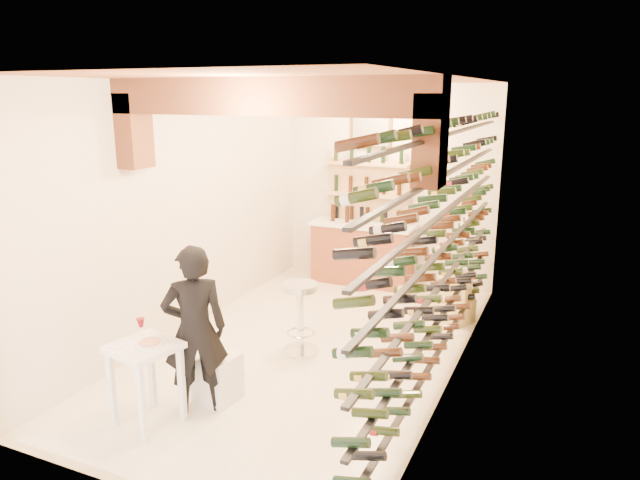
# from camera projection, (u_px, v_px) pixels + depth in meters

# --- Properties ---
(ground) EXTENTS (6.00, 6.00, 0.00)m
(ground) POSITION_uv_depth(u_px,v_px,m) (310.00, 347.00, 7.20)
(ground) COLOR white
(ground) RESTS_ON ground
(room_shell) EXTENTS (3.52, 6.02, 3.21)m
(room_shell) POSITION_uv_depth(u_px,v_px,m) (299.00, 168.00, 6.42)
(room_shell) COLOR silver
(room_shell) RESTS_ON ground
(wine_rack) EXTENTS (0.32, 5.70, 2.56)m
(wine_rack) POSITION_uv_depth(u_px,v_px,m) (439.00, 238.00, 6.22)
(wine_rack) COLOR black
(wine_rack) RESTS_ON ground
(back_counter) EXTENTS (1.70, 0.62, 1.29)m
(back_counter) POSITION_uv_depth(u_px,v_px,m) (362.00, 252.00, 9.54)
(back_counter) COLOR brown
(back_counter) RESTS_ON ground
(back_shelving) EXTENTS (1.40, 0.31, 2.73)m
(back_shelving) POSITION_uv_depth(u_px,v_px,m) (368.00, 211.00, 9.59)
(back_shelving) COLOR tan
(back_shelving) RESTS_ON ground
(tasting_table) EXTENTS (0.67, 0.67, 0.98)m
(tasting_table) POSITION_uv_depth(u_px,v_px,m) (145.00, 359.00, 5.39)
(tasting_table) COLOR white
(tasting_table) RESTS_ON ground
(white_stool) EXTENTS (0.42, 0.42, 0.49)m
(white_stool) POSITION_uv_depth(u_px,v_px,m) (217.00, 377.00, 5.92)
(white_stool) COLOR white
(white_stool) RESTS_ON ground
(person) EXTENTS (0.73, 0.71, 1.69)m
(person) POSITION_uv_depth(u_px,v_px,m) (195.00, 330.00, 5.58)
(person) COLOR black
(person) RESTS_ON ground
(chrome_barstool) EXTENTS (0.45, 0.45, 0.87)m
(chrome_barstool) POSITION_uv_depth(u_px,v_px,m) (300.00, 313.00, 6.96)
(chrome_barstool) COLOR silver
(chrome_barstool) RESTS_ON ground
(crate_lower) EXTENTS (0.65, 0.57, 0.32)m
(crate_lower) POSITION_uv_depth(u_px,v_px,m) (452.00, 309.00, 8.04)
(crate_lower) COLOR #E5CC7E
(crate_lower) RESTS_ON ground
(crate_upper) EXTENTS (0.48, 0.36, 0.26)m
(crate_upper) POSITION_uv_depth(u_px,v_px,m) (453.00, 289.00, 7.97)
(crate_upper) COLOR #E5CC7E
(crate_upper) RESTS_ON crate_lower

